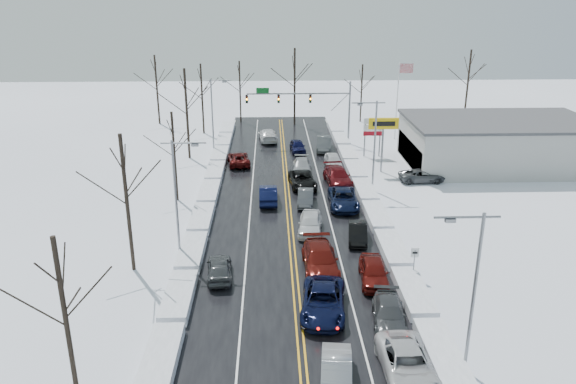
{
  "coord_description": "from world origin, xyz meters",
  "views": [
    {
      "loc": [
        -1.61,
        -42.26,
        19.05
      ],
      "look_at": [
        -0.13,
        2.98,
        2.5
      ],
      "focal_mm": 35.0,
      "sensor_mm": 36.0,
      "label": 1
    }
  ],
  "objects_px": {
    "flagpole": "(399,95)",
    "oncoming_car_0": "(268,202)",
    "tires_plus_sign": "(383,127)",
    "dealership_building": "(498,142)",
    "traffic_signal_mast": "(310,102)"
  },
  "relations": [
    {
      "from": "tires_plus_sign",
      "to": "dealership_building",
      "type": "xyz_separation_m",
      "value": [
        13.48,
        2.01,
        -2.34
      ]
    },
    {
      "from": "tires_plus_sign",
      "to": "dealership_building",
      "type": "height_order",
      "value": "tires_plus_sign"
    },
    {
      "from": "tires_plus_sign",
      "to": "flagpole",
      "type": "relative_size",
      "value": 0.6
    },
    {
      "from": "flagpole",
      "to": "oncoming_car_0",
      "type": "bearing_deg",
      "value": -126.71
    },
    {
      "from": "dealership_building",
      "to": "flagpole",
      "type": "bearing_deg",
      "value": 126.27
    },
    {
      "from": "traffic_signal_mast",
      "to": "tires_plus_sign",
      "type": "distance_m",
      "value": 13.92
    },
    {
      "from": "tires_plus_sign",
      "to": "dealership_building",
      "type": "bearing_deg",
      "value": 8.47
    },
    {
      "from": "traffic_signal_mast",
      "to": "dealership_building",
      "type": "height_order",
      "value": "traffic_signal_mast"
    },
    {
      "from": "tires_plus_sign",
      "to": "flagpole",
      "type": "height_order",
      "value": "flagpole"
    },
    {
      "from": "dealership_building",
      "to": "oncoming_car_0",
      "type": "height_order",
      "value": "dealership_building"
    },
    {
      "from": "tires_plus_sign",
      "to": "dealership_building",
      "type": "distance_m",
      "value": 13.82
    },
    {
      "from": "oncoming_car_0",
      "to": "traffic_signal_mast",
      "type": "bearing_deg",
      "value": -105.13
    },
    {
      "from": "tires_plus_sign",
      "to": "traffic_signal_mast",
      "type": "bearing_deg",
      "value": 120.46
    },
    {
      "from": "flagpole",
      "to": "dealership_building",
      "type": "bearing_deg",
      "value": -53.73
    },
    {
      "from": "traffic_signal_mast",
      "to": "flagpole",
      "type": "relative_size",
      "value": 1.33
    }
  ]
}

